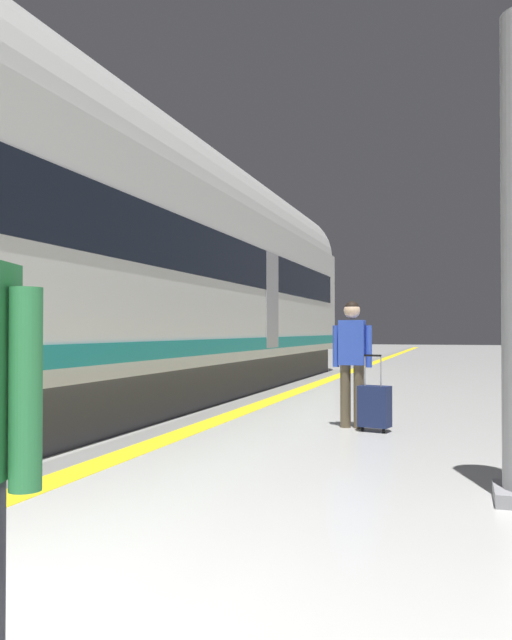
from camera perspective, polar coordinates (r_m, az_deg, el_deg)
safety_line_strip at (r=11.63m, az=0.93°, el=-7.12°), size 0.36×80.00×0.01m
tactile_edge_band at (r=11.71m, az=-0.38°, el=-7.09°), size 0.52×80.00×0.01m
high_speed_train at (r=9.61m, az=-16.24°, el=6.54°), size 2.94×28.95×4.97m
passenger_near at (r=8.63m, az=8.32°, el=-2.94°), size 0.51×0.21×1.64m
suitcase_near at (r=8.39m, az=10.25°, el=-7.37°), size 0.42×0.31×0.96m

